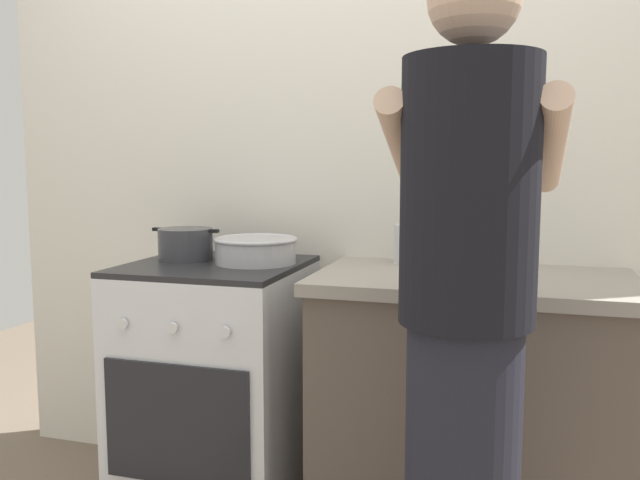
# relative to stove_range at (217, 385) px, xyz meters

# --- Properties ---
(back_wall) EXTENTS (3.20, 0.10, 2.50)m
(back_wall) POSITION_rel_stove_range_xyz_m (0.55, 0.35, 0.80)
(back_wall) COLOR silver
(back_wall) RESTS_ON ground
(countertop) EXTENTS (1.00, 0.60, 0.90)m
(countertop) POSITION_rel_stove_range_xyz_m (0.90, 0.00, 0.00)
(countertop) COLOR brown
(countertop) RESTS_ON ground
(stove_range) EXTENTS (0.60, 0.62, 0.90)m
(stove_range) POSITION_rel_stove_range_xyz_m (0.00, 0.00, 0.00)
(stove_range) COLOR silver
(stove_range) RESTS_ON ground
(pot) EXTENTS (0.27, 0.20, 0.12)m
(pot) POSITION_rel_stove_range_xyz_m (-0.14, 0.05, 0.51)
(pot) COLOR #38383D
(pot) RESTS_ON stove_range
(mixing_bowl) EXTENTS (0.30, 0.30, 0.09)m
(mixing_bowl) POSITION_rel_stove_range_xyz_m (0.14, 0.04, 0.50)
(mixing_bowl) COLOR #B7B7BC
(mixing_bowl) RESTS_ON stove_range
(utensil_crock) EXTENTS (0.10, 0.10, 0.32)m
(utensil_crock) POSITION_rel_stove_range_xyz_m (0.66, 0.18, 0.55)
(utensil_crock) COLOR silver
(utensil_crock) RESTS_ON countertop
(spice_bottle) EXTENTS (0.04, 0.04, 0.09)m
(spice_bottle) POSITION_rel_stove_range_xyz_m (0.97, -0.04, 0.49)
(spice_bottle) COLOR silver
(spice_bottle) RESTS_ON countertop
(person) EXTENTS (0.41, 0.50, 1.70)m
(person) POSITION_rel_stove_range_xyz_m (0.92, -0.63, 0.41)
(person) COLOR black
(person) RESTS_ON ground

